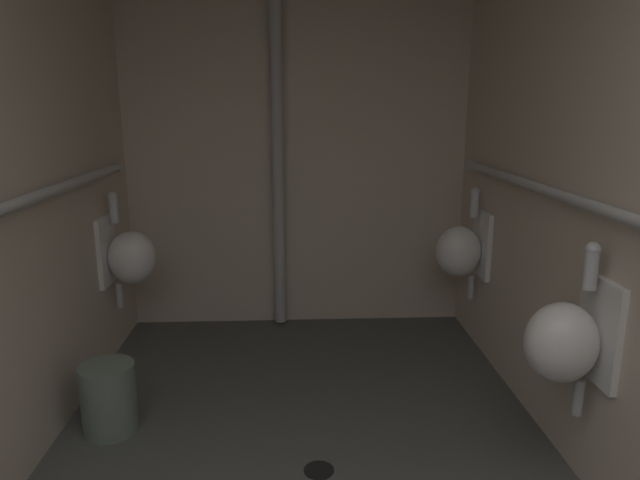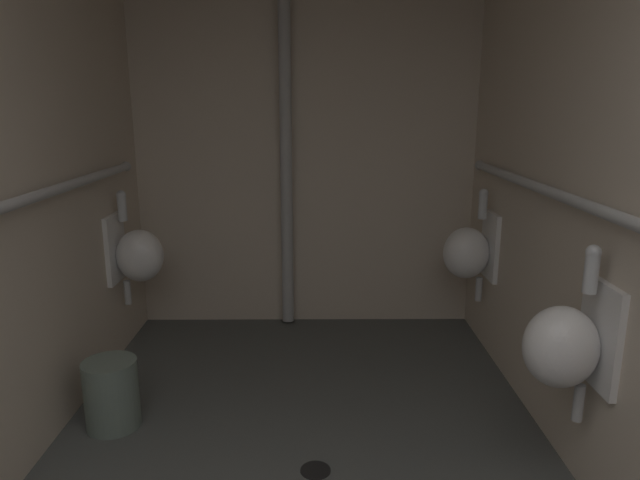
# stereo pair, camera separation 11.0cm
# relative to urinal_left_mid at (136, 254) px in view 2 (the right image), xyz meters

# --- Properties ---
(wall_right) EXTENTS (0.06, 4.10, 2.74)m
(wall_right) POSITION_rel_urinal_left_mid_xyz_m (2.35, -1.39, 0.68)
(wall_right) COLOR beige
(wall_right) RESTS_ON ground
(wall_back) EXTENTS (2.58, 0.06, 2.74)m
(wall_back) POSITION_rel_urinal_left_mid_xyz_m (1.08, 0.63, 0.68)
(wall_back) COLOR beige
(wall_back) RESTS_ON ground
(urinal_left_mid) EXTENTS (0.32, 0.30, 0.76)m
(urinal_left_mid) POSITION_rel_urinal_left_mid_xyz_m (0.00, 0.00, 0.00)
(urinal_left_mid) COLOR white
(urinal_right_mid) EXTENTS (0.32, 0.30, 0.76)m
(urinal_right_mid) POSITION_rel_urinal_left_mid_xyz_m (2.17, -1.43, 0.00)
(urinal_right_mid) COLOR white
(urinal_right_far) EXTENTS (0.32, 0.30, 0.76)m
(urinal_right_far) POSITION_rel_urinal_left_mid_xyz_m (2.17, 0.05, 0.00)
(urinal_right_far) COLOR white
(supply_pipe_right) EXTENTS (0.06, 3.38, 0.06)m
(supply_pipe_right) POSITION_rel_urinal_left_mid_xyz_m (2.26, -1.41, 0.54)
(supply_pipe_right) COLOR #B2B2B2
(standpipe_back_wall) EXTENTS (0.09, 0.09, 2.69)m
(standpipe_back_wall) POSITION_rel_urinal_left_mid_xyz_m (0.95, 0.52, 0.68)
(standpipe_back_wall) COLOR #B2B2B2
(standpipe_back_wall) RESTS_ON ground
(floor_drain) EXTENTS (0.14, 0.14, 0.01)m
(floor_drain) POSITION_rel_urinal_left_mid_xyz_m (1.16, -1.27, -0.68)
(floor_drain) COLOR black
(floor_drain) RESTS_ON ground
(waste_bin) EXTENTS (0.27, 0.27, 0.36)m
(waste_bin) POSITION_rel_urinal_left_mid_xyz_m (0.11, -0.89, -0.51)
(waste_bin) COLOR slate
(waste_bin) RESTS_ON ground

